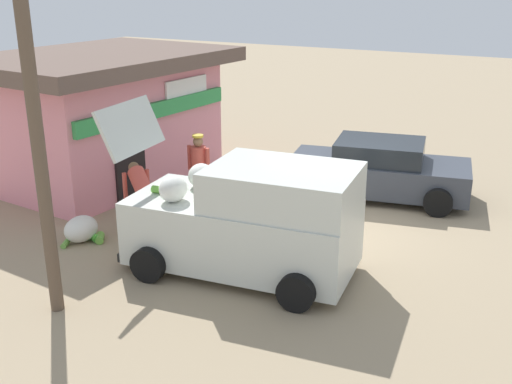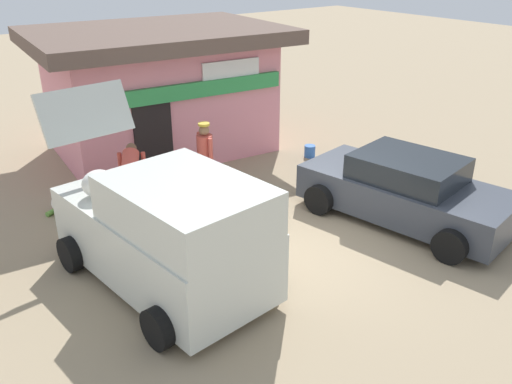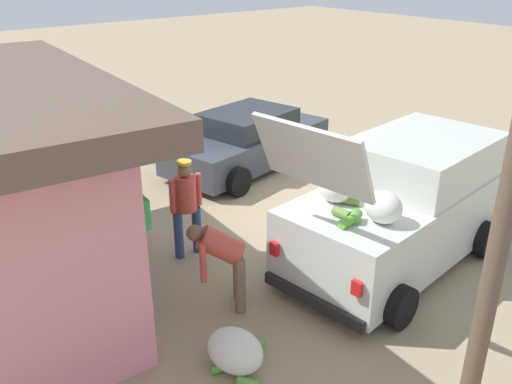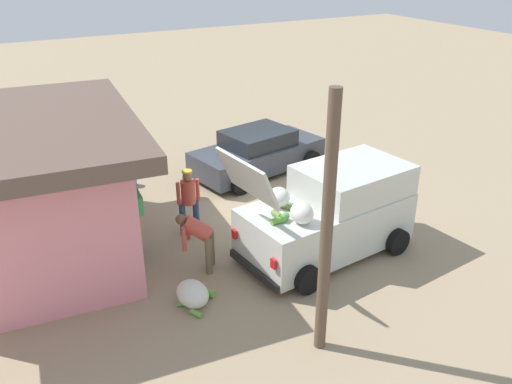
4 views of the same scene
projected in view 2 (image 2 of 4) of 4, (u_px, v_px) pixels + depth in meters
name	position (u px, v px, depth m)	size (l,w,h in m)	color
ground_plane	(320.00, 240.00, 10.02)	(60.00, 60.00, 0.00)	#9E896B
storefront_bar	(160.00, 88.00, 13.81)	(6.47, 4.99, 3.13)	pink
delivery_van	(166.00, 231.00, 8.35)	(2.49, 4.38, 2.80)	silver
parked_sedan	(405.00, 190.00, 10.54)	(2.68, 4.31, 1.33)	#383D47
vendor_standing	(205.00, 155.00, 11.40)	(0.35, 0.57, 1.65)	navy
customer_bending	(131.00, 172.00, 10.91)	(0.73, 0.77, 1.29)	#726047
unloaded_banana_pile	(70.00, 201.00, 11.00)	(0.92, 0.85, 0.49)	silver
paint_bucket	(310.00, 151.00, 13.88)	(0.28, 0.28, 0.30)	blue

